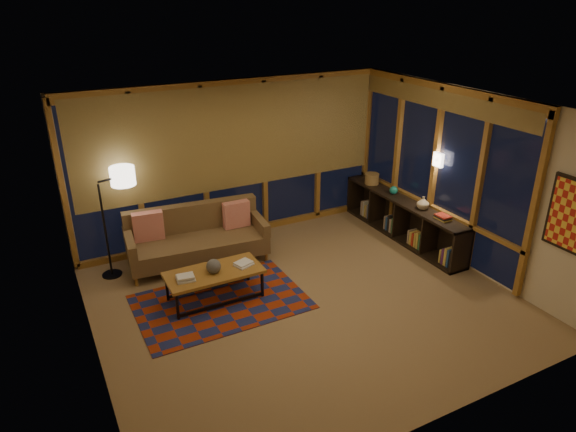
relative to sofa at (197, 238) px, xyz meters
name	(u,v)px	position (x,y,z in m)	size (l,w,h in m)	color
floor	(305,301)	(0.95, -1.76, -0.43)	(5.50, 5.00, 0.01)	#977A55
ceiling	(308,108)	(0.95, -1.76, 2.27)	(5.50, 5.00, 0.01)	silver
walls	(306,212)	(0.95, -1.76, 0.92)	(5.51, 5.01, 2.70)	beige
window_wall_back	(235,161)	(0.95, 0.67, 0.92)	(5.30, 0.16, 2.60)	#A8782D
window_wall_right	(433,169)	(3.63, -1.16, 0.92)	(0.16, 3.70, 2.60)	#A8782D
wall_art	(576,217)	(3.66, -3.61, 1.02)	(0.06, 0.74, 0.94)	red
wall_sconce	(438,160)	(3.57, -1.31, 1.12)	(0.12, 0.18, 0.22)	white
sofa	(197,238)	(0.00, 0.00, 0.00)	(2.12, 0.86, 0.87)	brown
pillow_left	(148,226)	(-0.67, 0.28, 0.23)	(0.46, 0.15, 0.46)	red
pillow_right	(236,215)	(0.71, 0.09, 0.22)	(0.43, 0.14, 0.43)	red
area_rug	(221,302)	(-0.10, -1.24, -0.43)	(2.29, 1.53, 0.01)	maroon
coffee_table	(215,285)	(-0.13, -1.13, -0.21)	(1.33, 0.61, 0.44)	#A8782D
book_stack_a	(185,277)	(-0.55, -1.16, 0.04)	(0.23, 0.18, 0.07)	silver
book_stack_b	(244,264)	(0.30, -1.16, 0.03)	(0.23, 0.18, 0.05)	silver
ceramic_pot	(214,266)	(-0.14, -1.15, 0.11)	(0.20, 0.20, 0.20)	black
floor_lamp	(105,226)	(-1.30, 0.23, 0.39)	(0.55, 0.36, 1.65)	black
bookshelf	(402,219)	(3.44, -0.76, -0.08)	(0.40, 2.83, 0.71)	black
basket	(372,179)	(3.42, 0.15, 0.37)	(0.26, 0.26, 0.19)	olive
teal_bowl	(394,190)	(3.44, -0.46, 0.35)	(0.14, 0.14, 0.14)	#188178
vase	(423,203)	(3.44, -1.22, 0.38)	(0.20, 0.20, 0.21)	tan
shelf_book_stack	(443,217)	(3.44, -1.69, 0.31)	(0.17, 0.24, 0.07)	silver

